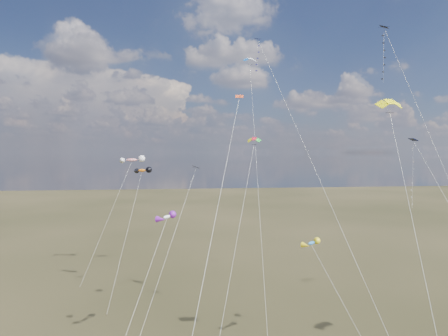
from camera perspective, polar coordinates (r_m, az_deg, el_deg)
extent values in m
cube|color=black|center=(50.18, 21.89, 18.20)|extent=(1.27, 1.27, 0.38)
cube|color=#0D1052|center=(54.07, 4.83, 17.90)|extent=(0.98, 0.98, 0.23)
cylinder|color=silver|center=(40.15, 13.83, -2.35)|extent=(7.19, 27.16, 35.57)
cube|color=black|center=(52.05, -3.99, 0.12)|extent=(0.96, 1.01, 0.34)
cylinder|color=silver|center=(46.61, -8.08, -11.98)|extent=(7.35, 13.52, 19.05)
cube|color=#0F1648|center=(45.92, 25.42, 3.69)|extent=(0.92, 0.94, 0.27)
cube|color=#E14519|center=(39.77, 2.21, 10.19)|extent=(0.88, 0.82, 0.37)
cylinder|color=silver|center=(28.86, -2.49, -13.27)|extent=(8.36, 22.30, 26.47)
cylinder|color=silver|center=(33.11, 26.57, -12.00)|extent=(5.68, 19.64, 25.88)
cylinder|color=silver|center=(51.79, 4.79, -0.92)|extent=(3.31, 27.45, 36.24)
cylinder|color=silver|center=(46.98, 1.91, -9.48)|extent=(7.29, 16.51, 22.84)
ellipsoid|color=orange|center=(63.46, -11.64, -0.34)|extent=(2.79, 1.92, 1.13)
cylinder|color=silver|center=(59.20, -13.83, -9.40)|extent=(3.80, 11.24, 18.17)
cube|color=#332316|center=(56.69, -16.44, -19.48)|extent=(0.10, 0.10, 0.12)
ellipsoid|color=white|center=(44.69, -8.16, -6.92)|extent=(2.20, 2.84, 0.97)
cylinder|color=silver|center=(42.10, -11.94, -17.26)|extent=(5.25, 9.15, 13.87)
ellipsoid|color=red|center=(74.65, -13.05, 1.14)|extent=(4.02, 1.53, 1.49)
cylinder|color=silver|center=(70.43, -16.28, -6.97)|extent=(6.97, 11.20, 19.63)
cube|color=#332316|center=(68.01, -19.96, -15.80)|extent=(0.10, 0.10, 0.12)
ellipsoid|color=#267CCF|center=(44.83, 12.39, -10.43)|extent=(2.37, 2.03, 0.87)
cylinder|color=silver|center=(43.69, 16.98, -18.45)|extent=(4.36, 7.91, 11.18)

